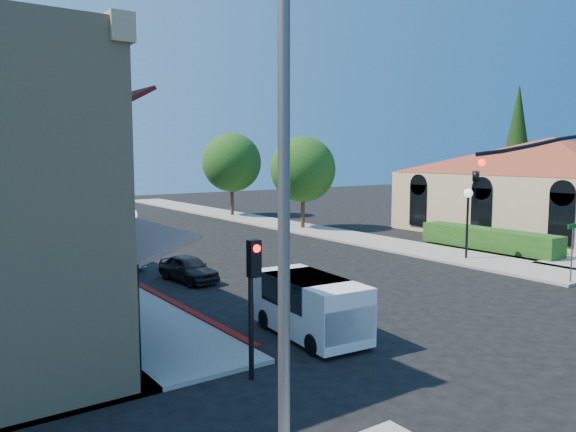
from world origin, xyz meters
TOP-DOWN VIEW (x-y plane):
  - ground at (0.00, 0.00)m, footprint 120.00×120.00m
  - sidewalk_left at (-8.75, 27.00)m, footprint 3.50×50.00m
  - sidewalk_right at (8.75, 27.00)m, footprint 3.50×50.00m
  - curb_red_strip at (-6.90, 8.00)m, footprint 0.25×10.00m
  - mission_building at (21.99, 11.50)m, footprint 30.12×30.12m
  - hedge at (11.70, 9.00)m, footprint 1.40×8.00m
  - conifer_far at (28.00, 18.00)m, footprint 3.20×3.20m
  - street_tree_a at (8.80, 22.00)m, footprint 4.56×4.56m
  - street_tree_b at (8.80, 32.00)m, footprint 4.94×4.94m
  - signal_mast_arm at (5.86, 1.50)m, footprint 8.01×0.39m
  - secondary_signal at (-8.00, 1.41)m, footprint 0.28×0.42m
  - cobra_streetlight at (-9.15, -2.00)m, footprint 3.60×0.25m
  - street_name_sign at (7.50, 2.20)m, footprint 0.80×0.06m
  - lamppost_left_near at (-8.50, 8.00)m, footprint 0.44×0.44m
  - lamppost_left_far at (-8.50, 22.00)m, footprint 0.44×0.44m
  - lamppost_right_near at (8.50, 8.00)m, footprint 0.44×0.44m
  - lamppost_right_far at (8.50, 24.00)m, footprint 0.44×0.44m
  - white_van at (-4.98, 3.12)m, footprint 2.02×4.03m
  - parked_car_a at (-4.80, 11.71)m, footprint 1.64×3.34m
  - parked_car_b at (-6.20, 16.18)m, footprint 1.43×3.40m
  - parked_car_c at (-6.20, 25.00)m, footprint 2.35×4.89m
  - parked_car_d at (-4.80, 26.00)m, footprint 1.98×4.02m

SIDE VIEW (x-z plane):
  - ground at x=0.00m, z-range 0.00..0.00m
  - curb_red_strip at x=-6.90m, z-range -0.03..0.03m
  - hedge at x=11.70m, z-range -0.55..0.55m
  - sidewalk_left at x=-8.75m, z-range 0.00..0.12m
  - sidewalk_right at x=8.75m, z-range 0.00..0.12m
  - parked_car_b at x=-6.20m, z-range 0.00..1.09m
  - parked_car_a at x=-4.80m, z-range 0.00..1.10m
  - parked_car_d at x=-4.80m, z-range 0.00..1.10m
  - parked_car_c at x=-6.20m, z-range 0.00..1.38m
  - white_van at x=-4.98m, z-range 0.14..1.87m
  - street_name_sign at x=7.50m, z-range 0.45..2.95m
  - secondary_signal at x=-8.00m, z-range 0.66..3.98m
  - lamppost_left_near at x=-8.50m, z-range 0.95..4.52m
  - lamppost_left_far at x=-8.50m, z-range 0.95..4.52m
  - lamppost_right_near at x=8.50m, z-range 0.95..4.52m
  - lamppost_right_far at x=8.50m, z-range 0.95..4.52m
  - mission_building at x=21.99m, z-range 0.55..6.95m
  - signal_mast_arm at x=5.86m, z-range 1.09..7.09m
  - street_tree_a at x=8.80m, z-range 0.95..7.43m
  - street_tree_b at x=8.80m, z-range 1.03..8.05m
  - cobra_streetlight at x=-9.15m, z-range 0.61..9.92m
  - conifer_far at x=28.00m, z-range 0.86..11.86m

